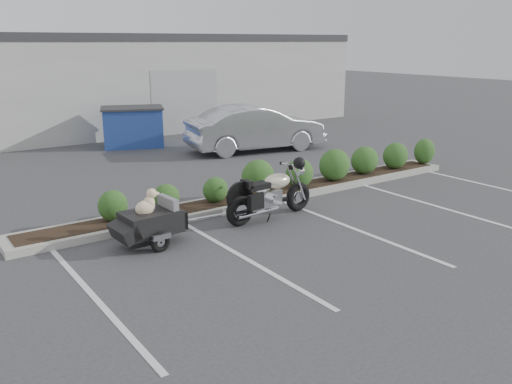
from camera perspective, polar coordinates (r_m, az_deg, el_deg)
ground at (r=10.95m, az=3.57°, el=-4.24°), size 90.00×90.00×0.00m
planter_kerb at (r=13.17m, az=1.05°, el=-0.42°), size 12.00×1.00×0.15m
building at (r=25.91m, az=-20.84°, el=10.83°), size 26.00×10.00×4.00m
motorcycle at (r=11.62m, az=1.55°, el=-0.29°), size 2.32×0.79×1.33m
pet_trailer at (r=10.32m, az=-11.09°, el=-3.04°), size 1.86×1.04×1.10m
sedan at (r=18.94m, az=-0.01°, el=6.73°), size 5.01×2.48×1.58m
dumpster at (r=20.24m, az=-12.82°, el=6.74°), size 2.56×2.16×1.43m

